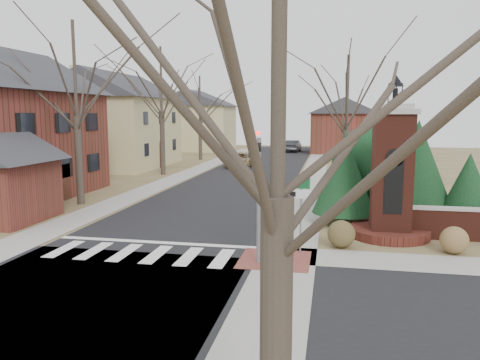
% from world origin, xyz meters
% --- Properties ---
extents(ground, '(120.00, 120.00, 0.00)m').
position_xyz_m(ground, '(0.00, 0.00, 0.00)').
color(ground, brown).
rests_on(ground, ground).
extents(main_street, '(8.00, 70.00, 0.01)m').
position_xyz_m(main_street, '(0.00, 22.00, 0.01)').
color(main_street, black).
rests_on(main_street, ground).
extents(cross_street, '(120.00, 8.00, 0.01)m').
position_xyz_m(cross_street, '(0.00, -3.00, 0.01)').
color(cross_street, black).
rests_on(cross_street, ground).
extents(crosswalk_zone, '(8.00, 2.20, 0.02)m').
position_xyz_m(crosswalk_zone, '(0.00, 0.80, 0.01)').
color(crosswalk_zone, silver).
rests_on(crosswalk_zone, ground).
extents(stop_bar, '(8.00, 0.35, 0.02)m').
position_xyz_m(stop_bar, '(0.00, 2.30, 0.01)').
color(stop_bar, silver).
rests_on(stop_bar, ground).
extents(sidewalk_right_main, '(2.00, 60.00, 0.02)m').
position_xyz_m(sidewalk_right_main, '(5.20, 22.00, 0.01)').
color(sidewalk_right_main, gray).
rests_on(sidewalk_right_main, ground).
extents(sidewalk_left, '(2.00, 60.00, 0.02)m').
position_xyz_m(sidewalk_left, '(-5.20, 22.00, 0.01)').
color(sidewalk_left, gray).
rests_on(sidewalk_left, ground).
extents(curb_apron, '(2.40, 2.40, 0.02)m').
position_xyz_m(curb_apron, '(4.80, 1.00, 0.01)').
color(curb_apron, brown).
rests_on(curb_apron, ground).
extents(traffic_signal_pole, '(0.28, 0.41, 4.50)m').
position_xyz_m(traffic_signal_pole, '(4.30, 0.57, 2.59)').
color(traffic_signal_pole, slate).
rests_on(traffic_signal_pole, ground).
extents(sign_post, '(0.90, 0.07, 2.75)m').
position_xyz_m(sign_post, '(5.59, 1.99, 1.95)').
color(sign_post, slate).
rests_on(sign_post, ground).
extents(brick_gate_monument, '(3.20, 3.20, 6.47)m').
position_xyz_m(brick_gate_monument, '(9.00, 4.99, 2.17)').
color(brick_gate_monument, '#532218').
rests_on(brick_gate_monument, ground).
extents(house_stucco_left, '(9.80, 12.80, 9.28)m').
position_xyz_m(house_stucco_left, '(-13.50, 27.00, 4.59)').
color(house_stucco_left, tan).
rests_on(house_stucco_left, ground).
extents(house_distant_left, '(10.80, 8.80, 8.53)m').
position_xyz_m(house_distant_left, '(-12.01, 48.00, 4.25)').
color(house_distant_left, tan).
rests_on(house_distant_left, ground).
extents(house_distant_right, '(8.80, 8.80, 7.30)m').
position_xyz_m(house_distant_right, '(7.99, 47.99, 3.65)').
color(house_distant_right, maroon).
rests_on(house_distant_right, ground).
extents(evergreen_near, '(2.80, 2.80, 4.10)m').
position_xyz_m(evergreen_near, '(7.20, 7.00, 2.30)').
color(evergreen_near, '#473D33').
rests_on(evergreen_near, ground).
extents(evergreen_mid, '(3.40, 3.40, 4.70)m').
position_xyz_m(evergreen_mid, '(10.50, 8.20, 2.60)').
color(evergreen_mid, '#473D33').
rests_on(evergreen_mid, ground).
extents(evergreen_far, '(2.40, 2.40, 3.30)m').
position_xyz_m(evergreen_far, '(12.50, 7.20, 1.90)').
color(evergreen_far, '#473D33').
rests_on(evergreen_far, ground).
extents(evergreen_mass, '(4.80, 4.80, 4.80)m').
position_xyz_m(evergreen_mass, '(9.00, 9.50, 2.40)').
color(evergreen_mass, black).
rests_on(evergreen_mass, ground).
extents(bare_tree_0, '(8.05, 8.05, 11.15)m').
position_xyz_m(bare_tree_0, '(-7.00, 9.00, 7.70)').
color(bare_tree_0, '#473D33').
rests_on(bare_tree_0, ground).
extents(bare_tree_1, '(8.40, 8.40, 11.64)m').
position_xyz_m(bare_tree_1, '(-7.00, 22.00, 8.03)').
color(bare_tree_1, '#473D33').
rests_on(bare_tree_1, ground).
extents(bare_tree_2, '(7.35, 7.35, 10.19)m').
position_xyz_m(bare_tree_2, '(-7.50, 35.00, 7.03)').
color(bare_tree_2, '#473D33').
rests_on(bare_tree_2, ground).
extents(bare_tree_3, '(7.00, 7.00, 9.70)m').
position_xyz_m(bare_tree_3, '(7.50, 16.00, 6.69)').
color(bare_tree_3, '#473D33').
rests_on(bare_tree_3, ground).
extents(pickup_truck, '(2.46, 4.94, 1.34)m').
position_xyz_m(pickup_truck, '(-1.74, 28.80, 0.67)').
color(pickup_truck, '#A08457').
rests_on(pickup_truck, ground).
extents(distant_car, '(1.93, 4.74, 1.53)m').
position_xyz_m(distant_car, '(1.60, 47.86, 0.77)').
color(distant_car, '#2E3235').
rests_on(distant_car, ground).
extents(dry_shrub_left, '(1.04, 1.04, 1.04)m').
position_xyz_m(dry_shrub_left, '(7.05, 3.00, 0.52)').
color(dry_shrub_left, brown).
rests_on(dry_shrub_left, ground).
extents(dry_shrub_right, '(0.99, 0.99, 0.99)m').
position_xyz_m(dry_shrub_right, '(11.00, 3.00, 0.49)').
color(dry_shrub_right, brown).
rests_on(dry_shrub_right, ground).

